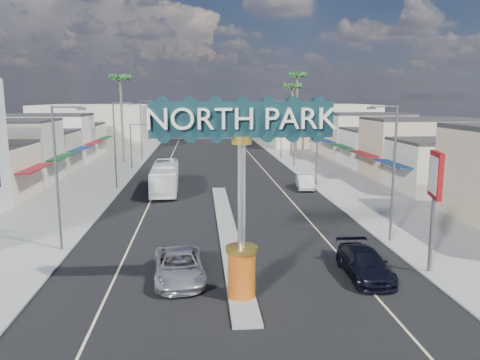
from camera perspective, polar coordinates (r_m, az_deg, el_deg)
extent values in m
plane|color=gray|center=(49.82, -2.68, -0.91)|extent=(160.00, 160.00, 0.00)
cube|color=black|center=(49.82, -2.68, -0.91)|extent=(20.00, 120.00, 0.01)
cube|color=gray|center=(34.25, -1.60, -5.88)|extent=(1.30, 30.00, 0.16)
cube|color=gray|center=(51.23, -18.53, -1.06)|extent=(8.00, 120.00, 0.12)
cube|color=gray|center=(52.25, 12.85, -0.57)|extent=(8.00, 120.00, 0.12)
cube|color=beige|center=(66.03, -24.53, 3.53)|extent=(12.00, 42.00, 6.00)
cube|color=#B7B29E|center=(67.38, 17.73, 4.08)|extent=(12.00, 42.00, 6.00)
cube|color=#B7B29E|center=(96.16, -17.11, 6.37)|extent=(20.00, 20.00, 8.00)
cube|color=beige|center=(97.02, 9.39, 6.71)|extent=(20.00, 20.00, 8.00)
cylinder|color=#DC5110|center=(22.52, 0.20, -11.37)|extent=(1.30, 1.30, 2.20)
cylinder|color=gold|center=(22.10, 0.20, -8.41)|extent=(1.50, 1.50, 0.25)
cylinder|color=#B7B7BC|center=(21.43, 0.21, -2.00)|extent=(0.36, 0.36, 4.80)
cylinder|color=gold|center=(21.05, 0.21, 4.88)|extent=(0.90, 0.90, 0.35)
cube|color=#0F292F|center=(20.98, 0.21, 7.39)|extent=(8.20, 0.50, 1.60)
cylinder|color=#47474C|center=(63.86, -13.15, 3.99)|extent=(0.18, 0.18, 6.00)
cylinder|color=#47474C|center=(63.32, -11.00, 6.65)|extent=(5.00, 0.12, 0.12)
cube|color=black|center=(63.18, -9.17, 6.24)|extent=(0.32, 0.32, 1.00)
sphere|color=red|center=(62.98, -9.19, 6.52)|extent=(0.22, 0.22, 0.22)
cylinder|color=#47474C|center=(64.51, 6.63, 4.24)|extent=(0.18, 0.18, 6.00)
cylinder|color=#47474C|center=(63.83, 4.47, 6.83)|extent=(5.00, 0.12, 0.12)
cube|color=black|center=(63.56, 2.67, 6.38)|extent=(0.32, 0.32, 1.00)
sphere|color=red|center=(63.36, 2.70, 6.66)|extent=(0.22, 0.22, 0.22)
cylinder|color=#47474C|center=(30.57, -21.43, -0.02)|extent=(0.16, 0.16, 9.00)
cylinder|color=#47474C|center=(29.92, -20.31, 8.33)|extent=(1.80, 0.10, 0.10)
cube|color=#47474C|center=(29.72, -18.79, 8.21)|extent=(0.50, 0.22, 0.15)
cylinder|color=#47474C|center=(49.90, -15.01, 4.00)|extent=(0.16, 0.16, 9.00)
cylinder|color=#47474C|center=(49.50, -14.20, 9.09)|extent=(1.80, 0.10, 0.10)
cube|color=#47474C|center=(49.38, -13.27, 9.02)|extent=(0.50, 0.22, 0.15)
cylinder|color=#47474C|center=(71.58, -11.98, 5.87)|extent=(0.16, 0.16, 9.00)
cylinder|color=#47474C|center=(71.31, -11.38, 9.41)|extent=(1.80, 0.10, 0.10)
cube|color=#47474C|center=(71.22, -10.73, 9.36)|extent=(0.50, 0.22, 0.15)
cylinder|color=#47474C|center=(31.85, 18.21, 0.55)|extent=(0.16, 0.16, 9.00)
cylinder|color=#47474C|center=(31.11, 17.11, 8.55)|extent=(1.80, 0.10, 0.10)
cube|color=#47474C|center=(30.83, 15.71, 8.42)|extent=(0.50, 0.22, 0.15)
cylinder|color=#47474C|center=(50.69, 9.37, 4.30)|extent=(0.16, 0.16, 9.00)
cylinder|color=#47474C|center=(50.23, 8.51, 9.30)|extent=(1.80, 0.10, 0.10)
cube|color=#47474C|center=(50.05, 7.60, 9.20)|extent=(0.50, 0.22, 0.15)
cylinder|color=#47474C|center=(72.14, 5.07, 6.08)|extent=(0.16, 0.16, 9.00)
cylinder|color=#47474C|center=(71.82, 4.41, 9.58)|extent=(1.80, 0.10, 0.10)
cube|color=#47474C|center=(71.69, 3.77, 9.51)|extent=(0.50, 0.22, 0.15)
cylinder|color=brown|center=(69.85, -14.19, 6.92)|extent=(0.36, 0.36, 12.00)
cylinder|color=brown|center=(76.44, 6.35, 7.03)|extent=(0.36, 0.36, 11.00)
cylinder|color=brown|center=(82.67, 6.92, 7.94)|extent=(0.36, 0.36, 13.00)
imported|color=silver|center=(25.11, -7.46, -10.37)|extent=(2.97, 5.66, 1.52)
imported|color=black|center=(26.16, 14.93, -9.81)|extent=(2.18, 5.18, 1.49)
imported|color=silver|center=(49.26, 7.91, -0.26)|extent=(2.04, 4.59, 1.46)
imported|color=white|center=(47.88, -9.13, 0.31)|extent=(2.73, 10.63, 2.95)
cylinder|color=#47474C|center=(27.39, 22.29, -6.20)|extent=(0.20, 0.20, 4.10)
cube|color=maroon|center=(26.70, 22.76, 0.58)|extent=(0.74, 2.05, 2.46)
cube|color=white|center=(26.67, 22.46, 0.58)|extent=(0.41, 1.60, 1.95)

